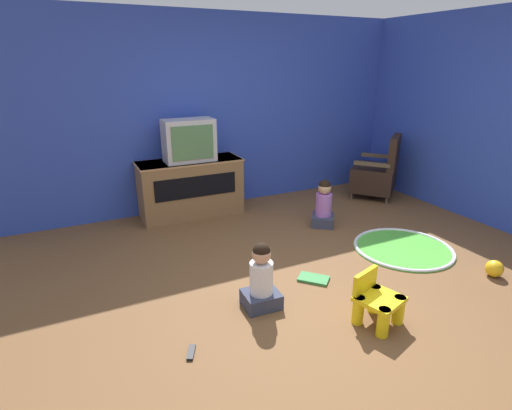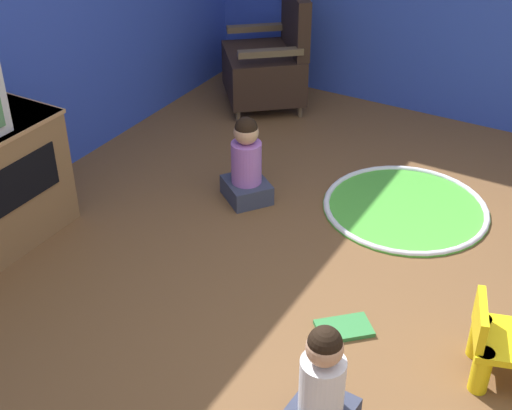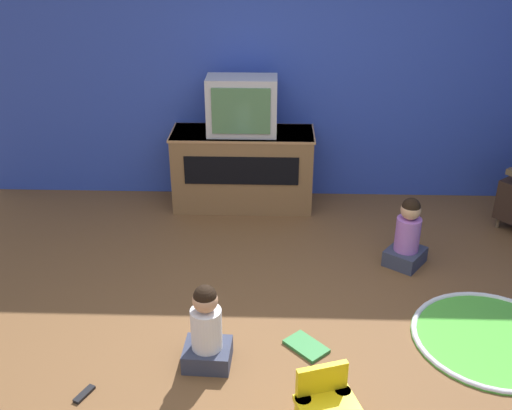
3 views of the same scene
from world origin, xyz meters
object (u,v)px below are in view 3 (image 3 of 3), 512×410
child_watching_center (207,331)px  child_watching_left (407,236)px  tv_cabinet (243,168)px  remote_control (84,394)px  television (242,106)px  book (306,346)px

child_watching_center → child_watching_left: bearing=42.8°
tv_cabinet → remote_control: (-0.81, -2.59, -0.37)m
tv_cabinet → child_watching_left: size_ratio=2.26×
child_watching_left → remote_control: bearing=161.8°
child_watching_left → child_watching_center: child_watching_left is taller
television → book: bearing=-75.9°
child_watching_left → television: bearing=90.1°
television → remote_control: size_ratio=4.05×
book → remote_control: 1.41m
tv_cabinet → remote_control: size_ratio=8.55×
child_watching_center → remote_control: 0.80m
remote_control → book: bearing=-45.1°
tv_cabinet → book: bearing=-76.2°
television → remote_control: bearing=-107.6°
book → remote_control: bearing=66.3°
television → child_watching_center: bearing=-92.7°
tv_cabinet → book: 2.21m
remote_control → child_watching_left: bearing=-29.2°
book → remote_control: (-1.33, -0.47, -0.00)m
child_watching_left → book: size_ratio=1.84×
television → child_watching_center: (-0.11, -2.23, -0.75)m
tv_cabinet → child_watching_center: bearing=-92.7°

